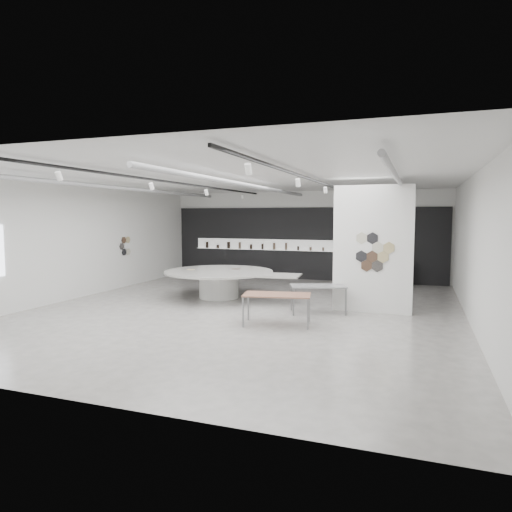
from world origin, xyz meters
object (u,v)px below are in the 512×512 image
(display_island, at_px, (221,280))
(sample_table_stone, at_px, (318,288))
(sample_table_wood, at_px, (277,296))
(kitchen_counter, at_px, (387,273))
(partition_column, at_px, (373,249))

(display_island, height_order, sample_table_stone, display_island)
(sample_table_wood, bearing_deg, display_island, 133.96)
(sample_table_stone, distance_m, kitchen_counter, 6.40)
(display_island, xyz_separation_m, sample_table_stone, (3.56, -1.25, 0.12))
(sample_table_wood, height_order, sample_table_stone, sample_table_stone)
(partition_column, distance_m, sample_table_stone, 1.91)
(partition_column, height_order, display_island, partition_column)
(sample_table_stone, relative_size, kitchen_counter, 0.99)
(sample_table_wood, relative_size, sample_table_stone, 1.06)
(sample_table_stone, bearing_deg, display_island, 160.69)
(sample_table_wood, xyz_separation_m, sample_table_stone, (0.67, 1.74, -0.01))
(partition_column, relative_size, kitchen_counter, 2.09)
(sample_table_wood, bearing_deg, sample_table_stone, 68.87)
(sample_table_wood, relative_size, kitchen_counter, 1.04)
(sample_table_wood, xyz_separation_m, kitchen_counter, (2.14, 7.97, -0.24))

